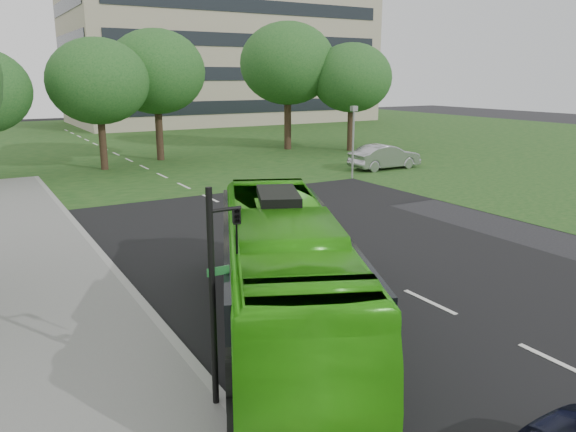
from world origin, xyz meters
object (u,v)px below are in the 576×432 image
object	(u,v)px
tree_park_c	(156,72)
traffic_light	(219,283)
office_building	(221,29)
tree_park_b	(98,81)
tree_park_e	(352,78)
sedan	(385,157)
tree_park_d	(288,64)
bus	(283,271)
camera_pole	(353,132)

from	to	relation	value
tree_park_c	traffic_light	xyz separation A→B (m)	(-9.26, -32.66, -3.97)
office_building	traffic_light	size ratio (longest dim) A/B	9.25
tree_park_b	tree_park_e	size ratio (longest dim) A/B	0.97
tree_park_e	sedan	size ratio (longest dim) A/B	1.75
tree_park_d	sedan	size ratio (longest dim) A/B	2.09
sedan	traffic_light	bearing A→B (deg)	134.13
tree_park_d	tree_park_e	distance (m)	5.55
tree_park_b	tree_park_c	size ratio (longest dim) A/B	0.91
tree_park_d	bus	bearing A→B (deg)	-120.39
tree_park_c	camera_pole	world-z (taller)	tree_park_c
bus	sedan	bearing A→B (deg)	68.57
bus	sedan	distance (m)	26.19
tree_park_b	bus	xyz separation A→B (m)	(-1.85, -27.81, -4.32)
office_building	tree_park_c	bearing A→B (deg)	-120.94
office_building	tree_park_d	world-z (taller)	office_building
tree_park_c	sedan	size ratio (longest dim) A/B	1.88
tree_park_e	traffic_light	xyz separation A→B (m)	(-25.04, -29.94, -3.52)
bus	traffic_light	distance (m)	3.72
traffic_light	tree_park_b	bearing A→B (deg)	91.26
tree_park_e	bus	bearing A→B (deg)	-129.04
tree_park_e	camera_pole	bearing A→B (deg)	-125.71
tree_park_c	camera_pole	distance (m)	16.23
bus	traffic_light	xyz separation A→B (m)	(-2.69, -2.37, 0.99)
tree_park_e	traffic_light	bearing A→B (deg)	-129.91
camera_pole	traffic_light	bearing A→B (deg)	-149.28
tree_park_c	tree_park_d	distance (m)	11.71
tree_park_d	bus	xyz separation A→B (m)	(-18.23, -31.09, -5.68)
office_building	tree_park_d	distance (m)	33.74
tree_park_e	sedan	world-z (taller)	tree_park_e
tree_park_b	tree_park_d	size ratio (longest dim) A/B	0.81
tree_park_e	camera_pole	world-z (taller)	tree_park_e
tree_park_b	sedan	size ratio (longest dim) A/B	1.70
traffic_light	sedan	bearing A→B (deg)	54.17
traffic_light	camera_pole	bearing A→B (deg)	57.67
tree_park_d	bus	world-z (taller)	tree_park_d
sedan	camera_pole	distance (m)	4.97
tree_park_d	sedan	distance (m)	14.18
sedan	tree_park_d	bearing A→B (deg)	1.37
tree_park_d	traffic_light	xyz separation A→B (m)	(-20.92, -33.45, -4.69)
tree_park_b	tree_park_c	world-z (taller)	tree_park_c
bus	camera_pole	size ratio (longest dim) A/B	2.50
tree_park_b	traffic_light	xyz separation A→B (m)	(-4.53, -30.18, -3.32)
sedan	camera_pole	bearing A→B (deg)	114.01
office_building	tree_park_b	size ratio (longest dim) A/B	4.61
tree_park_c	camera_pole	size ratio (longest dim) A/B	2.15
tree_park_d	sedan	world-z (taller)	tree_park_d
traffic_light	camera_pole	size ratio (longest dim) A/B	0.97
bus	traffic_light	size ratio (longest dim) A/B	2.58
office_building	tree_park_c	world-z (taller)	office_building
office_building	tree_park_c	size ratio (longest dim) A/B	4.18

